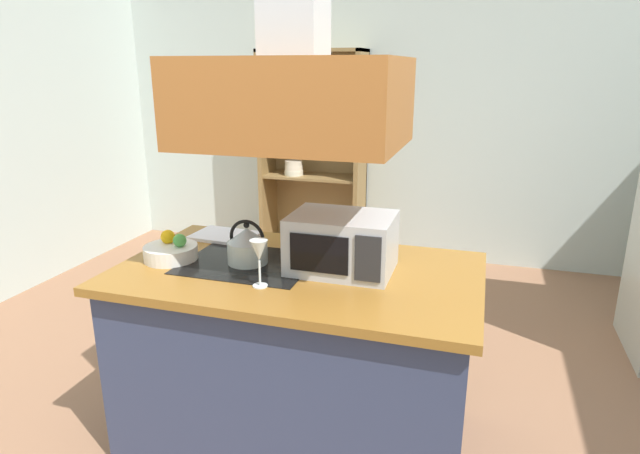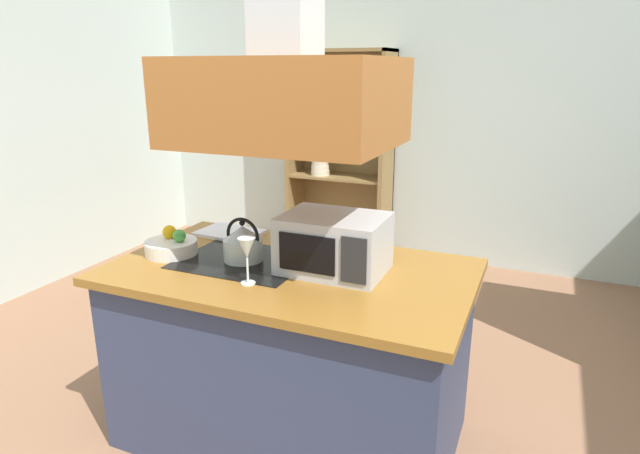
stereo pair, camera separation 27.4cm
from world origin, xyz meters
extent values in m
plane|color=#916449|center=(0.00, 0.00, 0.00)|extent=(7.80, 7.80, 0.00)
cube|color=silver|center=(0.00, 3.00, 1.35)|extent=(6.00, 0.12, 2.70)
cube|color=#323C5B|center=(-0.16, 0.09, 0.43)|extent=(1.58, 0.89, 0.86)
cube|color=#936124|center=(-0.16, 0.09, 0.88)|extent=(1.66, 0.97, 0.04)
cube|color=black|center=(-0.41, 0.09, 0.90)|extent=(0.60, 0.48, 0.00)
cube|color=#A8622B|center=(-0.16, 0.09, 1.65)|extent=(0.90, 0.70, 0.36)
cube|color=olive|center=(-1.41, 2.74, 0.97)|extent=(0.04, 0.40, 1.94)
cube|color=olive|center=(-0.47, 2.74, 0.97)|extent=(0.04, 0.40, 1.94)
cube|color=olive|center=(-0.94, 2.74, 1.93)|extent=(0.97, 0.40, 0.03)
cube|color=olive|center=(-0.94, 2.74, 0.04)|extent=(0.97, 0.40, 0.08)
cube|color=olive|center=(-0.94, 2.93, 0.97)|extent=(0.97, 0.02, 1.94)
cube|color=olive|center=(-0.94, 2.74, 0.78)|extent=(0.89, 0.36, 0.02)
cube|color=olive|center=(-0.94, 2.74, 1.26)|extent=(0.89, 0.36, 0.02)
cylinder|color=beige|center=(-1.12, 2.69, 0.81)|extent=(0.18, 0.18, 0.05)
cylinder|color=beige|center=(-1.12, 2.69, 0.86)|extent=(0.17, 0.17, 0.05)
cylinder|color=beige|center=(-1.12, 2.69, 0.90)|extent=(0.16, 0.16, 0.05)
cylinder|color=silver|center=(-0.82, 2.70, 1.33)|extent=(0.01, 0.01, 0.12)
cone|color=silver|center=(-0.82, 2.70, 1.43)|extent=(0.07, 0.07, 0.08)
cylinder|color=silver|center=(-0.67, 2.70, 1.33)|extent=(0.01, 0.01, 0.12)
cone|color=silver|center=(-0.67, 2.70, 1.43)|extent=(0.07, 0.07, 0.08)
cylinder|color=#B9C3BA|center=(-0.41, 0.09, 0.95)|extent=(0.19, 0.19, 0.10)
cone|color=#AEBEC6|center=(-0.41, 0.09, 1.04)|extent=(0.18, 0.18, 0.07)
sphere|color=black|center=(-0.41, 0.09, 1.09)|extent=(0.03, 0.03, 0.03)
torus|color=black|center=(-0.41, 0.09, 1.03)|extent=(0.18, 0.02, 0.18)
cube|color=white|center=(-0.69, 0.42, 0.91)|extent=(0.36, 0.26, 0.02)
cube|color=#B7BABF|center=(0.04, 0.14, 1.03)|extent=(0.46, 0.34, 0.26)
cube|color=black|center=(-0.02, -0.03, 1.03)|extent=(0.26, 0.01, 0.17)
cube|color=#262628|center=(0.20, -0.03, 1.03)|extent=(0.11, 0.01, 0.20)
cylinder|color=silver|center=(-0.24, -0.15, 0.90)|extent=(0.06, 0.06, 0.01)
cylinder|color=silver|center=(-0.24, -0.15, 0.96)|extent=(0.01, 0.01, 0.11)
cone|color=silver|center=(-0.24, -0.15, 1.06)|extent=(0.08, 0.08, 0.09)
cylinder|color=silver|center=(-0.78, 0.03, 0.94)|extent=(0.25, 0.25, 0.07)
sphere|color=green|center=(-0.73, 0.04, 1.00)|extent=(0.06, 0.06, 0.06)
sphere|color=#EEAB10|center=(-0.81, 0.07, 1.00)|extent=(0.07, 0.07, 0.07)
camera|label=1|loc=(0.62, -2.07, 1.79)|focal=29.98mm
camera|label=2|loc=(0.88, -1.97, 1.79)|focal=29.98mm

